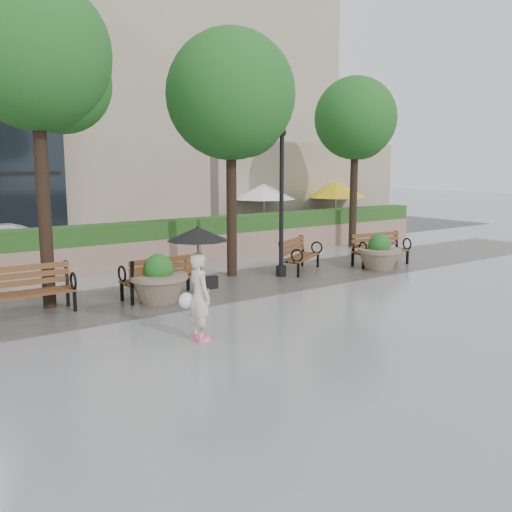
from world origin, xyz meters
TOP-DOWN VIEW (x-y plane):
  - ground at (0.00, 0.00)m, footprint 100.00×100.00m
  - cobble_strip at (0.00, 3.00)m, footprint 28.00×3.20m
  - hedge_wall at (0.00, 7.00)m, footprint 24.00×0.80m
  - cafe_wall at (9.50, 10.00)m, footprint 10.00×0.60m
  - cafe_hedge at (9.00, 7.80)m, footprint 8.00×0.50m
  - asphalt_street at (0.00, 11.00)m, footprint 40.00×7.00m
  - bldg_stone at (10.00, 23.00)m, footprint 18.00×10.00m
  - bench_1 at (-4.52, 3.07)m, footprint 1.94×0.85m
  - bench_2 at (-1.56, 2.80)m, footprint 1.89×0.81m
  - bench_3 at (3.17, 3.33)m, footprint 1.89×1.47m
  - bench_4 at (5.86, 2.66)m, footprint 1.92×0.98m
  - planter_left at (-1.82, 2.45)m, footprint 1.32×1.32m
  - planter_right at (5.28, 2.20)m, footprint 1.29×1.29m
  - lamppost at (2.30, 3.13)m, footprint 0.28×0.28m
  - tree_0 at (-3.80, 3.52)m, footprint 3.24×3.11m
  - tree_1 at (1.38, 4.06)m, footprint 3.54×3.46m
  - tree_2 at (8.20, 6.03)m, footprint 3.15×3.00m
  - patio_umb_white at (6.30, 9.14)m, footprint 2.50×2.50m
  - patio_umb_yellow_a at (9.46, 8.31)m, footprint 2.50×2.50m
  - patio_umb_yellow_b at (10.39, 9.29)m, footprint 2.50×2.50m
  - car_right at (-3.04, 9.73)m, footprint 3.84×1.79m
  - pedestrian at (-2.50, -0.46)m, footprint 1.09×1.09m

SIDE VIEW (x-z plane):
  - ground at x=0.00m, z-range 0.00..0.00m
  - asphalt_street at x=0.00m, z-range 0.00..0.00m
  - cobble_strip at x=0.00m, z-range 0.00..0.01m
  - bench_3 at x=3.17m, z-range -0.19..0.76m
  - bench_4 at x=5.86m, z-range -0.20..0.79m
  - bench_2 at x=-1.56m, z-range -0.20..0.80m
  - bench_1 at x=-4.52m, z-range -0.21..0.81m
  - planter_right at x=5.28m, z-range -0.12..0.96m
  - planter_left at x=-1.82m, z-range -0.12..0.99m
  - cafe_hedge at x=9.00m, z-range 0.00..0.90m
  - car_right at x=-3.04m, z-range 0.00..1.22m
  - hedge_wall at x=0.00m, z-range -0.01..1.34m
  - pedestrian at x=-2.50m, z-range 0.22..2.23m
  - lamppost at x=2.30m, z-range -0.24..3.81m
  - patio_umb_white at x=6.30m, z-range 0.84..3.14m
  - patio_umb_yellow_a at x=9.46m, z-range 0.84..3.14m
  - patio_umb_yellow_b at x=10.39m, z-range 0.84..3.14m
  - cafe_wall at x=9.50m, z-range 0.00..4.00m
  - tree_2 at x=8.20m, z-range 1.49..7.73m
  - tree_1 at x=1.38m, z-range 1.46..8.11m
  - tree_0 at x=-3.80m, z-range 1.73..8.61m
  - bldg_stone at x=10.00m, z-range 0.00..20.00m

